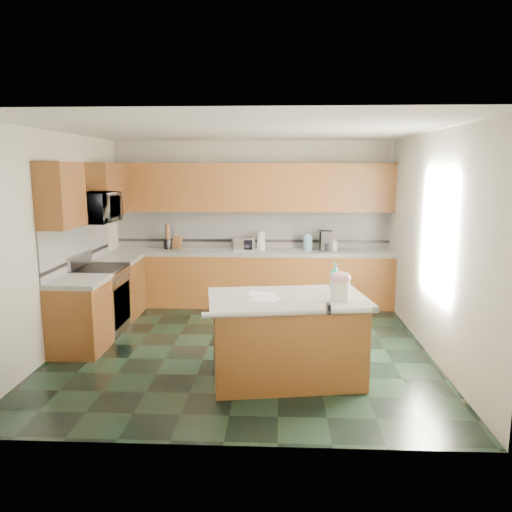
{
  "coord_description": "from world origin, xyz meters",
  "views": [
    {
      "loc": [
        0.44,
        -6.05,
        2.26
      ],
      "look_at": [
        0.15,
        0.35,
        1.12
      ],
      "focal_mm": 35.0,
      "sensor_mm": 36.0,
      "label": 1
    }
  ],
  "objects_px": {
    "toaster_oven": "(243,244)",
    "coffee_maker": "(326,241)",
    "treat_jar": "(340,291)",
    "soap_bottle_island": "(335,277)",
    "knife_block": "(177,243)",
    "island_base": "(287,341)",
    "island_top": "(287,299)"
  },
  "relations": [
    {
      "from": "knife_block",
      "to": "treat_jar",
      "type": "bearing_deg",
      "value": -34.12
    },
    {
      "from": "soap_bottle_island",
      "to": "island_top",
      "type": "bearing_deg",
      "value": -149.03
    },
    {
      "from": "island_top",
      "to": "soap_bottle_island",
      "type": "height_order",
      "value": "soap_bottle_island"
    },
    {
      "from": "island_base",
      "to": "toaster_oven",
      "type": "xyz_separation_m",
      "value": [
        -0.68,
        3.01,
        0.59
      ]
    },
    {
      "from": "soap_bottle_island",
      "to": "knife_block",
      "type": "distance_m",
      "value": 3.6
    },
    {
      "from": "treat_jar",
      "to": "knife_block",
      "type": "bearing_deg",
      "value": 105.9
    },
    {
      "from": "toaster_oven",
      "to": "coffee_maker",
      "type": "distance_m",
      "value": 1.36
    },
    {
      "from": "knife_block",
      "to": "toaster_oven",
      "type": "xyz_separation_m",
      "value": [
        1.1,
        0.0,
        -0.01
      ]
    },
    {
      "from": "treat_jar",
      "to": "coffee_maker",
      "type": "relative_size",
      "value": 0.64
    },
    {
      "from": "coffee_maker",
      "to": "knife_block",
      "type": "bearing_deg",
      "value": 178.18
    },
    {
      "from": "island_base",
      "to": "treat_jar",
      "type": "xyz_separation_m",
      "value": [
        0.54,
        -0.12,
        0.59
      ]
    },
    {
      "from": "treat_jar",
      "to": "toaster_oven",
      "type": "height_order",
      "value": "same"
    },
    {
      "from": "island_base",
      "to": "island_top",
      "type": "xyz_separation_m",
      "value": [
        0.0,
        0.0,
        0.46
      ]
    },
    {
      "from": "island_base",
      "to": "knife_block",
      "type": "xyz_separation_m",
      "value": [
        -1.77,
        3.01,
        0.6
      ]
    },
    {
      "from": "knife_block",
      "to": "coffee_maker",
      "type": "distance_m",
      "value": 2.46
    },
    {
      "from": "island_top",
      "to": "treat_jar",
      "type": "height_order",
      "value": "treat_jar"
    },
    {
      "from": "treat_jar",
      "to": "toaster_oven",
      "type": "distance_m",
      "value": 3.36
    },
    {
      "from": "island_top",
      "to": "toaster_oven",
      "type": "xyz_separation_m",
      "value": [
        -0.68,
        3.01,
        0.13
      ]
    },
    {
      "from": "treat_jar",
      "to": "knife_block",
      "type": "relative_size",
      "value": 0.9
    },
    {
      "from": "treat_jar",
      "to": "knife_block",
      "type": "height_order",
      "value": "knife_block"
    },
    {
      "from": "island_top",
      "to": "soap_bottle_island",
      "type": "relative_size",
      "value": 5.15
    },
    {
      "from": "knife_block",
      "to": "toaster_oven",
      "type": "distance_m",
      "value": 1.1
    },
    {
      "from": "toaster_oven",
      "to": "knife_block",
      "type": "bearing_deg",
      "value": 167.68
    },
    {
      "from": "treat_jar",
      "to": "coffee_maker",
      "type": "height_order",
      "value": "coffee_maker"
    },
    {
      "from": "island_base",
      "to": "treat_jar",
      "type": "bearing_deg",
      "value": -21.91
    },
    {
      "from": "island_base",
      "to": "soap_bottle_island",
      "type": "xyz_separation_m",
      "value": [
        0.52,
        0.24,
        0.65
      ]
    },
    {
      "from": "island_base",
      "to": "island_top",
      "type": "relative_size",
      "value": 0.94
    },
    {
      "from": "soap_bottle_island",
      "to": "knife_block",
      "type": "height_order",
      "value": "soap_bottle_island"
    },
    {
      "from": "toaster_oven",
      "to": "coffee_maker",
      "type": "xyz_separation_m",
      "value": [
        1.36,
        0.03,
        0.06
      ]
    },
    {
      "from": "treat_jar",
      "to": "coffee_maker",
      "type": "xyz_separation_m",
      "value": [
        0.15,
        3.16,
        0.06
      ]
    },
    {
      "from": "island_base",
      "to": "toaster_oven",
      "type": "relative_size",
      "value": 4.39
    },
    {
      "from": "toaster_oven",
      "to": "coffee_maker",
      "type": "bearing_deg",
      "value": -11.05
    }
  ]
}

